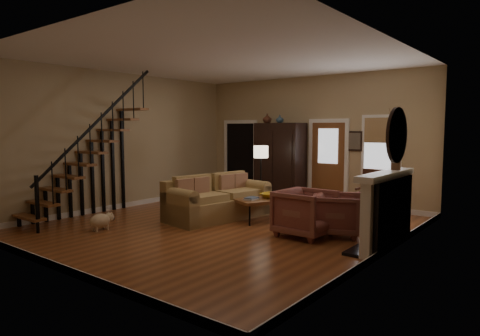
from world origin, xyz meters
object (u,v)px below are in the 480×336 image
Objects in this scene: sofa at (218,199)px; floor_lamp at (261,177)px; coffee_table at (264,209)px; armchair_right at (337,214)px; armchair_left at (305,213)px; side_chair at (369,192)px; armoire at (280,162)px.

floor_lamp reaches higher than sofa.
sofa is 1.90× the size of coffee_table.
armchair_right is 0.56× the size of floor_lamp.
floor_lamp reaches higher than armchair_left.
floor_lamp is 1.51× the size of side_chair.
armchair_left is (2.39, -2.86, -0.62)m from armoire.
armchair_left is at bearing -93.38° from side_chair.
armchair_left reaches higher than coffee_table.
floor_lamp is (0.20, -1.17, -0.28)m from armoire.
side_chair is (2.35, 0.97, -0.26)m from floor_lamp.
floor_lamp is at bearing 40.51° from armchair_right.
armchair_right is at bearing 12.75° from sofa.
armoire reaches higher than side_chair.
coffee_table is at bearing 34.38° from sofa.
floor_lamp is at bearing -80.09° from armoire.
armoire is 1.36× the size of floor_lamp.
side_chair is at bearing -1.77° from armchair_left.
armchair_right is 2.93m from floor_lamp.
armchair_left is 0.61× the size of floor_lamp.
side_chair is (-0.27, 2.24, 0.12)m from armchair_right.
armoire is 2.61m from side_chair.
armoire is 0.90× the size of sofa.
floor_lamp is at bearing 128.76° from coffee_table.
armchair_left is 0.92× the size of side_chair.
coffee_table is 1.21× the size of side_chair.
armoire reaches higher than coffee_table.
sofa reaches higher than coffee_table.
coffee_table is at bearing -51.24° from floor_lamp.
armoire is 2.58m from coffee_table.
coffee_table is (0.91, 0.45, -0.20)m from sofa.
armoire is at bearing 115.24° from coffee_table.
side_chair is (2.42, 2.46, 0.08)m from sofa.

